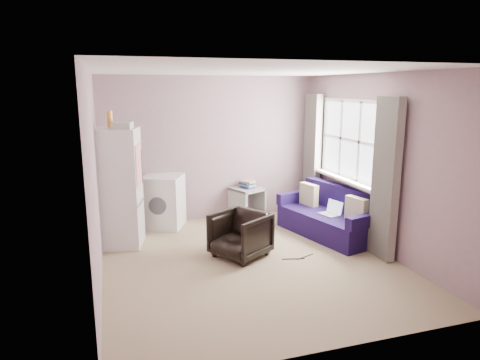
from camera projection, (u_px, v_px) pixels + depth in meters
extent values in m
cube|color=#937F60|center=(250.00, 262.00, 5.77)|extent=(3.80, 4.20, 0.02)
cube|color=silver|center=(251.00, 70.00, 5.23)|extent=(3.80, 4.20, 0.02)
cube|color=gray|center=(212.00, 149.00, 7.47)|extent=(3.80, 0.02, 2.50)
cube|color=gray|center=(332.00, 217.00, 3.53)|extent=(3.80, 0.02, 2.50)
cube|color=gray|center=(94.00, 180.00, 4.94)|extent=(0.02, 4.20, 2.50)
cube|color=gray|center=(378.00, 163.00, 6.06)|extent=(0.02, 4.20, 2.50)
cube|color=white|center=(351.00, 140.00, 6.65)|extent=(0.01, 1.60, 1.20)
imported|color=black|center=(240.00, 233.00, 5.88)|extent=(0.89, 0.90, 0.69)
cube|color=silver|center=(119.00, 188.00, 6.21)|extent=(0.72, 0.72, 1.74)
cube|color=#45454C|center=(141.00, 202.00, 6.28)|extent=(0.14, 0.54, 0.02)
cube|color=#45454C|center=(142.00, 167.00, 6.39)|extent=(0.03, 0.03, 0.50)
cube|color=silver|center=(139.00, 165.00, 6.13)|extent=(0.10, 0.41, 0.60)
cylinder|color=orange|center=(110.00, 119.00, 6.04)|extent=(0.10, 0.10, 0.24)
cube|color=#A9AAA0|center=(122.00, 125.00, 5.93)|extent=(0.32, 0.35, 0.09)
cube|color=silver|center=(163.00, 201.00, 7.15)|extent=(0.82, 0.82, 0.88)
cube|color=#45454C|center=(162.00, 178.00, 7.04)|extent=(0.76, 0.74, 0.05)
cylinder|color=#45454C|center=(157.00, 206.00, 6.84)|extent=(0.27, 0.14, 0.29)
cube|color=gray|center=(247.00, 189.00, 7.63)|extent=(0.65, 0.65, 0.04)
cube|color=gray|center=(247.00, 214.00, 7.72)|extent=(0.65, 0.65, 0.04)
cube|color=gray|center=(237.00, 205.00, 7.54)|extent=(0.23, 0.47, 0.55)
cube|color=gray|center=(256.00, 200.00, 7.82)|extent=(0.23, 0.47, 0.55)
cube|color=navy|center=(247.00, 187.00, 7.62)|extent=(0.25, 0.29, 0.03)
cube|color=#968B64|center=(248.00, 185.00, 7.62)|extent=(0.26, 0.29, 0.03)
cube|color=navy|center=(247.00, 183.00, 7.60)|extent=(0.23, 0.28, 0.03)
cube|color=#968B64|center=(248.00, 182.00, 7.60)|extent=(0.26, 0.29, 0.03)
cube|color=#1B0F44|center=(328.00, 224.00, 6.77)|extent=(1.16, 1.78, 0.36)
cube|color=#1B0F44|center=(343.00, 198.00, 6.85)|extent=(0.57, 1.62, 0.40)
cube|color=#1B0F44|center=(368.00, 220.00, 6.06)|extent=(0.78, 0.32, 0.18)
cube|color=#1B0F44|center=(297.00, 197.00, 7.37)|extent=(0.78, 0.32, 0.18)
cube|color=#C0BB91|center=(356.00, 209.00, 6.28)|extent=(0.20, 0.38, 0.36)
cube|color=#C0BB91|center=(309.00, 194.00, 7.15)|extent=(0.20, 0.38, 0.36)
cube|color=gray|center=(329.00, 214.00, 6.62)|extent=(0.28, 0.34, 0.02)
cube|color=silver|center=(335.00, 207.00, 6.65)|extent=(0.13, 0.30, 0.20)
cube|color=white|center=(345.00, 180.00, 6.76)|extent=(0.14, 1.70, 0.04)
cube|color=white|center=(348.00, 178.00, 6.77)|extent=(0.02, 1.68, 0.05)
cube|color=white|center=(350.00, 140.00, 6.64)|extent=(0.02, 1.68, 0.05)
cube|color=white|center=(352.00, 101.00, 6.52)|extent=(0.02, 1.68, 0.05)
cube|color=white|center=(381.00, 147.00, 5.90)|extent=(0.02, 0.05, 1.20)
cube|color=white|center=(359.00, 142.00, 6.40)|extent=(0.02, 0.05, 1.20)
cube|color=white|center=(341.00, 138.00, 6.89)|extent=(0.02, 0.05, 1.20)
cube|color=white|center=(325.00, 135.00, 7.39)|extent=(0.02, 0.05, 1.20)
cube|color=beige|center=(386.00, 179.00, 5.70)|extent=(0.12, 0.46, 2.18)
cube|color=beige|center=(312.00, 155.00, 7.71)|extent=(0.12, 0.46, 2.18)
cylinder|color=black|center=(305.00, 257.00, 5.92)|extent=(0.30, 0.13, 0.01)
cylinder|color=black|center=(293.00, 259.00, 5.84)|extent=(0.31, 0.08, 0.01)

